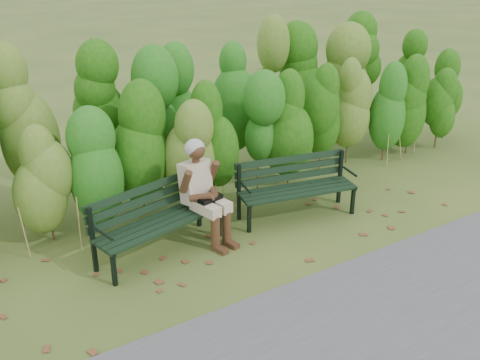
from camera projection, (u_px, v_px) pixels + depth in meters
ground at (255, 244)px, 7.08m from camera, size 80.00×80.00×0.00m
footpath at (381, 342)px, 5.37m from camera, size 60.00×2.50×0.01m
hedge_band at (184, 111)px, 8.02m from camera, size 11.04×1.67×2.42m
leaf_litter at (248, 252)px, 6.89m from camera, size 5.66×2.11×0.01m
bench_left at (155, 215)px, 6.75m from camera, size 1.73×0.88×0.82m
bench_right at (295, 183)px, 7.65m from camera, size 1.68×0.84×0.81m
seated_woman at (203, 186)px, 6.94m from camera, size 0.57×0.84×1.31m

